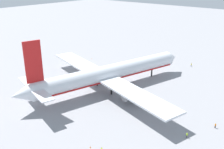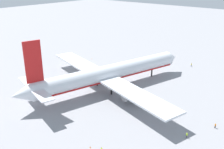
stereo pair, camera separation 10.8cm
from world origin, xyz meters
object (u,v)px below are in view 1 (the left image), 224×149
ground_worker_2 (191,65)px  ground_worker_4 (187,135)px  airliner (108,74)px  baggage_cart_0 (157,56)px  ground_worker_0 (215,126)px  traffic_cone_2 (90,147)px  traffic_cone_3 (92,59)px

ground_worker_2 → ground_worker_4: size_ratio=1.04×
airliner → ground_worker_4: 43.05m
airliner → baggage_cart_0: (53.96, 8.30, -6.53)m
airliner → ground_worker_0: airliner is taller
ground_worker_0 → traffic_cone_2: (-32.80, 23.15, -0.54)m
baggage_cart_0 → ground_worker_4: bearing=-143.0°
ground_worker_2 → traffic_cone_2: 83.68m
airliner → traffic_cone_2: bearing=-146.2°
ground_worker_2 → traffic_cone_3: (-24.74, 49.10, -0.62)m
ground_worker_0 → airliner: bearing=89.0°
baggage_cart_0 → ground_worker_0: 76.86m
airliner → traffic_cone_3: (24.99, 34.24, -6.52)m
ground_worker_0 → traffic_cone_3: size_ratio=2.94×
traffic_cone_3 → airliner: bearing=-126.1°
airliner → baggage_cart_0: size_ratio=22.50×
ground_worker_4 → traffic_cone_2: 28.87m
ground_worker_2 → ground_worker_4: (-61.23, -26.19, -0.04)m
airliner → baggage_cart_0: 54.98m
baggage_cart_0 → traffic_cone_3: traffic_cone_3 is taller
ground_worker_4 → traffic_cone_2: bearing=139.9°
ground_worker_2 → traffic_cone_3: 54.99m
ground_worker_2 → ground_worker_4: bearing=-156.8°
ground_worker_0 → ground_worker_4: size_ratio=0.95×
ground_worker_0 → traffic_cone_3: (25.79, 79.87, -0.54)m
ground_worker_0 → ground_worker_2: ground_worker_2 is taller
airliner → traffic_cone_3: airliner is taller
airliner → ground_worker_2: airliner is taller
ground_worker_0 → ground_worker_2: bearing=31.3°
traffic_cone_3 → ground_worker_4: bearing=-115.9°
traffic_cone_2 → ground_worker_0: bearing=-35.2°
airliner → traffic_cone_3: 42.89m
ground_worker_0 → ground_worker_2: (50.53, 30.77, 0.08)m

